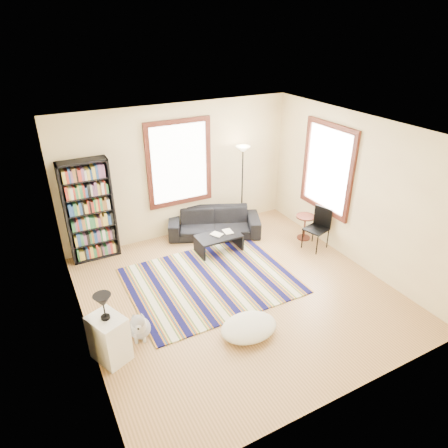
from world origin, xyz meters
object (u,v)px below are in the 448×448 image
white_cabinet (109,338)px  bookshelf (90,211)px  dog (139,322)px  coffee_table (219,243)px  side_table (304,227)px  floor_lamp (242,188)px  floor_cushion (249,327)px  folding_chair (316,229)px  sofa (214,223)px

white_cabinet → bookshelf: bearing=59.4°
white_cabinet → dog: 0.54m
bookshelf → coffee_table: (2.25, -0.95, -0.82)m
side_table → floor_lamp: bearing=127.2°
coffee_table → dog: dog is taller
floor_cushion → folding_chair: size_ratio=1.04×
folding_chair → dog: bearing=175.6°
bookshelf → floor_cushion: bookshelf is taller
coffee_table → floor_lamp: floor_lamp is taller
sofa → side_table: (1.63, -1.06, -0.02)m
side_table → dog: size_ratio=1.07×
floor_cushion → folding_chair: bearing=31.6°
coffee_table → side_table: bearing=-11.7°
floor_lamp → side_table: (0.88, -1.16, -0.66)m
sofa → bookshelf: 2.60m
bookshelf → floor_cushion: bearing=-64.6°
white_cabinet → side_table: bearing=-4.6°
coffee_table → dog: size_ratio=1.78×
bookshelf → folding_chair: size_ratio=2.33×
sofa → white_cabinet: 3.84m
floor_lamp → bookshelf: bearing=177.0°
dog → bookshelf: bearing=107.9°
white_cabinet → sofa: bearing=18.7°
bookshelf → folding_chair: bookshelf is taller
folding_chair → white_cabinet: size_ratio=1.23×
folding_chair → dog: folding_chair is taller
side_table → white_cabinet: white_cabinet is taller
dog → floor_cushion: bearing=-10.1°
bookshelf → dog: 2.69m
sofa → white_cabinet: white_cabinet is taller
coffee_table → folding_chair: (1.81, -0.80, 0.25)m
coffee_table → side_table: side_table is taller
side_table → coffee_table: bearing=168.3°
dog → folding_chair: bearing=27.6°
coffee_table → white_cabinet: bearing=-144.6°
sofa → side_table: bearing=-9.6°
floor_cushion → dog: bearing=154.1°
floor_cushion → floor_lamp: floor_lamp is taller
floor_lamp → dog: bearing=-142.5°
floor_cushion → floor_lamp: size_ratio=0.48×
white_cabinet → dog: (0.48, 0.24, -0.10)m
floor_cushion → dog: (-1.47, 0.71, 0.14)m
folding_chair → white_cabinet: folding_chair is taller
coffee_table → floor_cushion: bearing=-106.4°
sofa → floor_cushion: 3.17m
folding_chair → sofa: bearing=120.6°
floor_lamp → dog: 4.02m
side_table → sofa: bearing=146.8°
floor_cushion → white_cabinet: (-1.95, 0.48, 0.24)m
sofa → dog: bearing=-112.4°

